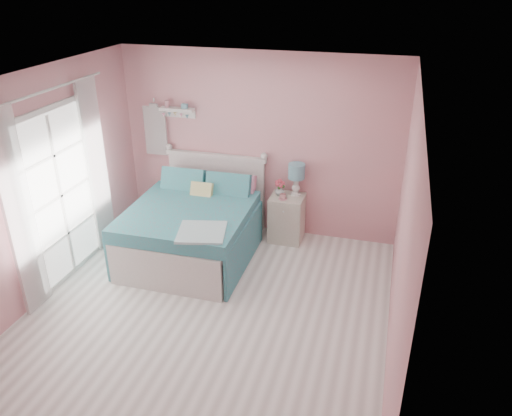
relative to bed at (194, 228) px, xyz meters
The scene contains 13 objects.
floor 1.47m from the bed, 63.62° to the right, with size 4.50×4.50×0.00m, color beige.
room_shell 1.85m from the bed, 63.62° to the right, with size 4.50×4.50×4.50m.
bed is the anchor object (origin of this frame).
nightstand 1.34m from the bed, 33.19° to the left, with size 0.47×0.46×0.67m.
table_lamp 1.59m from the bed, 34.15° to the left, with size 0.23×0.23×0.46m.
vase 1.30m from the bed, 37.08° to the left, with size 0.13×0.13×0.14m, color silver.
teacup 1.29m from the bed, 30.48° to the left, with size 0.09×0.09×0.07m, color #CF8B8E.
roses 1.33m from the bed, 36.99° to the left, with size 0.14×0.11×0.12m.
wall_shelf 1.72m from the bed, 121.00° to the left, with size 0.50×0.15×0.25m.
hanging_dress 1.64m from the bed, 135.33° to the left, with size 0.34×0.03×0.72m, color white.
french_door 1.74m from the bed, 146.98° to the right, with size 0.04×1.32×2.16m.
curtain_near 2.21m from the bed, 128.62° to the right, with size 0.04×0.40×2.32m, color white.
curtain_far 1.52m from the bed, behind, with size 0.04×0.40×2.32m, color white.
Camera 1 is at (1.79, -4.22, 3.56)m, focal length 35.00 mm.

